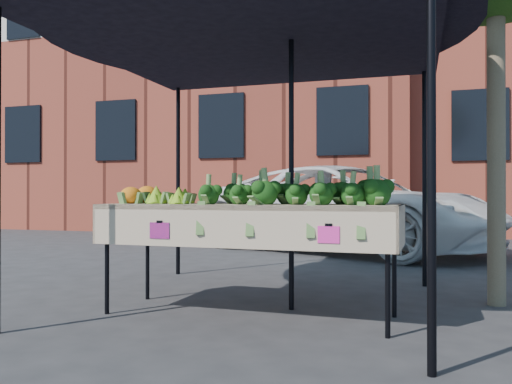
{
  "coord_description": "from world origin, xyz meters",
  "views": [
    {
      "loc": [
        1.17,
        -4.12,
        0.97
      ],
      "look_at": [
        -0.14,
        0.09,
        1.0
      ],
      "focal_mm": 36.58,
      "sensor_mm": 36.0,
      "label": 1
    }
  ],
  "objects_px": {
    "table": "(249,260)",
    "street_tree": "(496,54)",
    "vehicle": "(346,97)",
    "canopy": "(255,150)"
  },
  "relations": [
    {
      "from": "canopy",
      "to": "vehicle",
      "type": "height_order",
      "value": "vehicle"
    },
    {
      "from": "vehicle",
      "to": "street_tree",
      "type": "height_order",
      "value": "vehicle"
    },
    {
      "from": "canopy",
      "to": "vehicle",
      "type": "distance_m",
      "value": 4.95
    },
    {
      "from": "canopy",
      "to": "street_tree",
      "type": "bearing_deg",
      "value": 16.95
    },
    {
      "from": "vehicle",
      "to": "street_tree",
      "type": "distance_m",
      "value": 4.57
    },
    {
      "from": "table",
      "to": "street_tree",
      "type": "xyz_separation_m",
      "value": [
        1.97,
        1.02,
        1.78
      ]
    },
    {
      "from": "canopy",
      "to": "street_tree",
      "type": "xyz_separation_m",
      "value": [
        2.05,
        0.62,
        0.86
      ]
    },
    {
      "from": "canopy",
      "to": "vehicle",
      "type": "bearing_deg",
      "value": 87.9
    },
    {
      "from": "vehicle",
      "to": "canopy",
      "type": "bearing_deg",
      "value": -159.2
    },
    {
      "from": "table",
      "to": "street_tree",
      "type": "distance_m",
      "value": 2.85
    }
  ]
}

